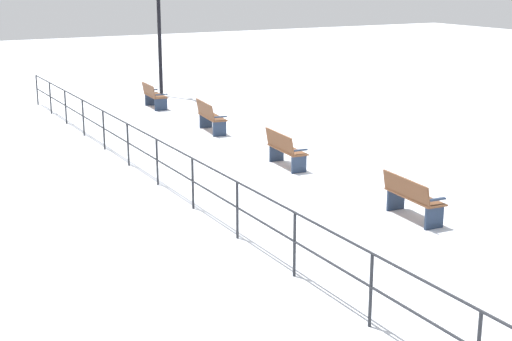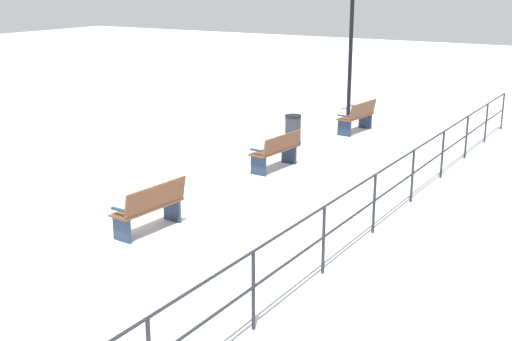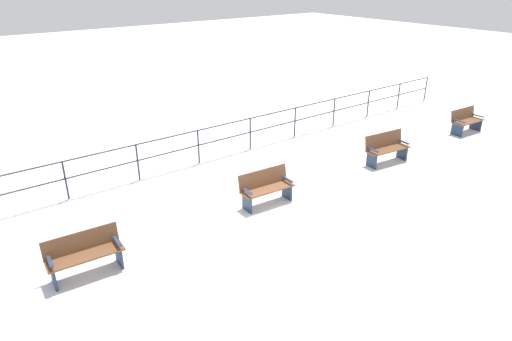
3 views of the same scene
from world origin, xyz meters
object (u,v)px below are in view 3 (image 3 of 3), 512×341
(bench_fourth, at_px, (386,148))
(bench_second, at_px, (84,254))
(bench_third, at_px, (266,187))
(bench_fifth, at_px, (466,121))

(bench_fourth, bearing_deg, bench_second, -83.27)
(bench_second, bearing_deg, bench_fourth, 94.11)
(bench_third, distance_m, bench_fourth, 4.79)
(bench_third, bearing_deg, bench_fourth, 92.62)
(bench_fifth, bearing_deg, bench_second, -86.19)
(bench_second, distance_m, bench_fourth, 9.57)
(bench_second, height_order, bench_fourth, bench_fourth)
(bench_fourth, height_order, bench_fifth, bench_fourth)
(bench_second, relative_size, bench_fourth, 0.96)
(bench_third, relative_size, bench_fifth, 1.07)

